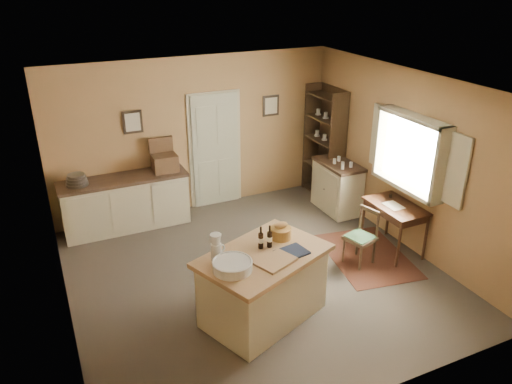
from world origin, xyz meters
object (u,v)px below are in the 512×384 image
right_cabinet (337,186)px  shelving_unit (326,143)px  desk_chair (360,238)px  writing_desk (395,211)px  sideboard (126,201)px  work_island (263,284)px

right_cabinet → shelving_unit: bearing=77.1°
desk_chair → right_cabinet: size_ratio=0.83×
writing_desk → shelving_unit: bearing=86.0°
writing_desk → shelving_unit: 2.26m
sideboard → right_cabinet: bearing=-14.2°
writing_desk → shelving_unit: size_ratio=0.46×
work_island → sideboard: (-1.03, 3.08, -0.00)m
right_cabinet → shelving_unit: size_ratio=0.48×
work_island → right_cabinet: work_island is taller
work_island → sideboard: size_ratio=0.87×
writing_desk → desk_chair: (-0.69, -0.10, -0.26)m
sideboard → right_cabinet: sideboard is taller
writing_desk → shelving_unit: (0.15, 2.23, 0.36)m
desk_chair → right_cabinet: (0.69, 1.65, 0.05)m
shelving_unit → right_cabinet: bearing=-102.9°
writing_desk → sideboard: bearing=145.3°
shelving_unit → work_island: bearing=-132.9°
writing_desk → right_cabinet: 1.57m
work_island → shelving_unit: shelving_unit is taller
writing_desk → desk_chair: desk_chair is taller
desk_chair → shelving_unit: (0.84, 2.33, 0.62)m
work_island → desk_chair: work_island is taller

